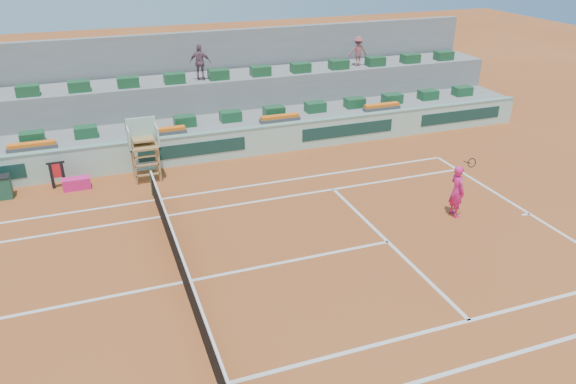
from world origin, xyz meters
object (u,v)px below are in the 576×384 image
(umpire_chair, at_px, (143,141))
(tennis_player, at_px, (457,191))
(player_bag, at_px, (77,183))
(drink_cooler_a, at_px, (2,187))

(umpire_chair, distance_m, tennis_player, 11.54)
(umpire_chair, relative_size, tennis_player, 1.05)
(player_bag, bearing_deg, umpire_chair, 0.86)
(player_bag, height_order, drink_cooler_a, drink_cooler_a)
(player_bag, xyz_separation_m, umpire_chair, (2.59, 0.04, 1.32))
(player_bag, distance_m, drink_cooler_a, 2.52)
(umpire_chair, xyz_separation_m, drink_cooler_a, (-5.10, 0.07, -1.12))
(player_bag, bearing_deg, drink_cooler_a, 177.52)
(umpire_chair, bearing_deg, drink_cooler_a, 179.22)
(tennis_player, bearing_deg, drink_cooler_a, 155.07)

